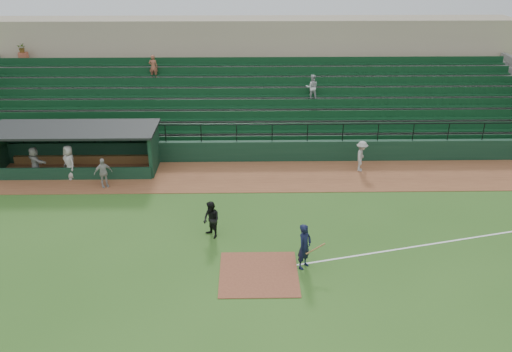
{
  "coord_description": "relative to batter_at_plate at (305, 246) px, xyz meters",
  "views": [
    {
      "loc": [
        -0.4,
        -17.81,
        11.79
      ],
      "look_at": [
        0.0,
        5.0,
        1.4
      ],
      "focal_mm": 37.02,
      "sensor_mm": 36.0,
      "label": 1
    }
  ],
  "objects": [
    {
      "name": "stadium_structure",
      "position": [
        -1.78,
        17.0,
        1.37
      ],
      "size": [
        38.0,
        13.08,
        6.4
      ],
      "color": "black",
      "rests_on": "ground"
    },
    {
      "name": "runner",
      "position": [
        4.04,
        9.19,
        -0.06
      ],
      "size": [
        0.94,
        1.24,
        1.7
      ],
      "primitive_type": "imported",
      "rotation": [
        0.0,
        0.0,
        1.26
      ],
      "color": "#A09C96",
      "rests_on": "warning_track"
    },
    {
      "name": "dugout_player_a",
      "position": [
        -9.54,
        7.37,
        -0.12
      ],
      "size": [
        0.99,
        0.78,
        1.57
      ],
      "primitive_type": "imported",
      "rotation": [
        0.0,
        0.0,
        0.5
      ],
      "color": "#ADA7A2",
      "rests_on": "warning_track"
    },
    {
      "name": "ground",
      "position": [
        -1.77,
        0.54,
        -0.94
      ],
      "size": [
        90.0,
        90.0,
        0.0
      ],
      "primitive_type": "plane",
      "color": "#2D561C",
      "rests_on": "ground"
    },
    {
      "name": "dugout_player_c",
      "position": [
        -13.49,
        8.78,
        -0.08
      ],
      "size": [
        1.49,
        1.35,
        1.65
      ],
      "primitive_type": "imported",
      "rotation": [
        0.0,
        0.0,
        2.45
      ],
      "color": "#9D9893",
      "rests_on": "warning_track"
    },
    {
      "name": "dugout_player_b",
      "position": [
        -11.56,
        8.47,
        0.01
      ],
      "size": [
        1.04,
        1.05,
        1.84
      ],
      "primitive_type": "imported",
      "rotation": [
        0.0,
        0.0,
        -0.8
      ],
      "color": "#ADA7A2",
      "rests_on": "warning_track"
    },
    {
      "name": "foul_line",
      "position": [
        6.23,
        1.74,
        -0.93
      ],
      "size": [
        17.49,
        4.44,
        0.01
      ],
      "primitive_type": "cube",
      "rotation": [
        0.0,
        0.0,
        0.24
      ],
      "color": "white",
      "rests_on": "ground"
    },
    {
      "name": "home_plate_dirt",
      "position": [
        -1.77,
        -0.46,
        -0.92
      ],
      "size": [
        3.0,
        3.0,
        0.03
      ],
      "primitive_type": "cube",
      "color": "brown",
      "rests_on": "ground"
    },
    {
      "name": "batter_at_plate",
      "position": [
        0.0,
        0.0,
        0.0
      ],
      "size": [
        1.18,
        0.81,
        1.87
      ],
      "color": "black",
      "rests_on": "ground"
    },
    {
      "name": "warning_track",
      "position": [
        -1.77,
        8.54,
        -0.92
      ],
      "size": [
        40.0,
        4.0,
        0.03
      ],
      "primitive_type": "cube",
      "color": "brown",
      "rests_on": "ground"
    },
    {
      "name": "umpire",
      "position": [
        -3.72,
        2.35,
        -0.11
      ],
      "size": [
        0.99,
        1.01,
        1.65
      ],
      "primitive_type": "imported",
      "rotation": [
        0.0,
        0.0,
        -0.89
      ],
      "color": "black",
      "rests_on": "ground"
    },
    {
      "name": "dugout",
      "position": [
        -11.52,
        10.1,
        0.4
      ],
      "size": [
        8.9,
        3.2,
        2.42
      ],
      "color": "black",
      "rests_on": "ground"
    }
  ]
}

